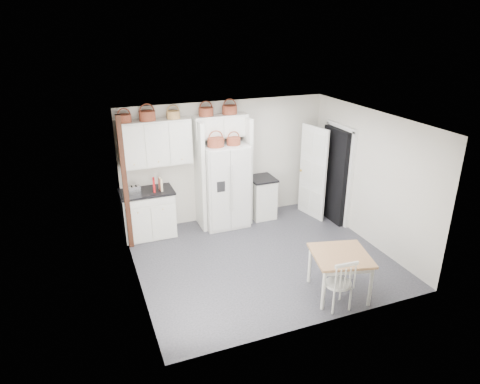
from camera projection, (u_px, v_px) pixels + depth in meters
name	position (u px, v px, depth m)	size (l,w,h in m)	color
floor	(262.00, 258.00, 7.99)	(4.50, 4.50, 0.00)	#27272A
ceiling	(265.00, 120.00, 7.01)	(4.50, 4.50, 0.00)	white
wall_back	(225.00, 161.00, 9.23)	(4.50, 4.50, 0.00)	beige
wall_left	(133.00, 213.00, 6.74)	(4.00, 4.00, 0.00)	beige
wall_right	(369.00, 178.00, 8.26)	(4.00, 4.00, 0.00)	beige
refrigerator	(225.00, 185.00, 9.01)	(0.92, 0.74, 1.78)	silver
base_cab_left	(148.00, 214.00, 8.68)	(1.01, 0.64, 0.94)	silver
base_cab_right	(262.00, 198.00, 9.54)	(0.50, 0.60, 0.88)	silver
dining_table	(339.00, 274.00, 6.83)	(0.87, 0.87, 0.72)	#996F41
windsor_chair	(338.00, 284.00, 6.48)	(0.41, 0.37, 0.84)	silver
counter_left	(146.00, 192.00, 8.50)	(1.05, 0.68, 0.04)	black
counter_right	(262.00, 178.00, 9.37)	(0.54, 0.64, 0.04)	black
toaster	(134.00, 190.00, 8.31)	(0.23, 0.13, 0.16)	silver
cookbook_red	(154.00, 185.00, 8.42)	(0.04, 0.18, 0.27)	red
cookbook_cream	(160.00, 184.00, 8.47)	(0.04, 0.17, 0.26)	beige
basket_upper_a	(124.00, 118.00, 7.97)	(0.26, 0.26, 0.15)	#522913
basket_upper_b	(147.00, 116.00, 8.11)	(0.31, 0.31, 0.18)	#522913
basket_upper_c	(173.00, 115.00, 8.28)	(0.26, 0.26, 0.15)	#9F7A41
basket_bridge_a	(206.00, 112.00, 8.50)	(0.30, 0.30, 0.17)	#522913
basket_bridge_b	(230.00, 110.00, 8.67)	(0.31, 0.31, 0.18)	#522913
basket_fridge_a	(216.00, 142.00, 8.48)	(0.33, 0.33, 0.18)	#522913
basket_fridge_b	(234.00, 141.00, 8.62)	(0.28, 0.28, 0.15)	#522913
upper_cabinet	(155.00, 143.00, 8.35)	(1.40, 0.34, 0.90)	silver
bridge_cabinet	(220.00, 126.00, 8.72)	(1.12, 0.34, 0.45)	silver
fridge_panel_left	(200.00, 176.00, 8.80)	(0.08, 0.60, 2.30)	silver
fridge_panel_right	(246.00, 170.00, 9.14)	(0.08, 0.60, 2.30)	silver
trim_post	(125.00, 184.00, 7.92)	(0.09, 0.09, 2.60)	black
doorway_void	(335.00, 175.00, 9.19)	(0.18, 0.85, 2.05)	black
door_slab	(313.00, 173.00, 9.36)	(0.80, 0.04, 2.05)	white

